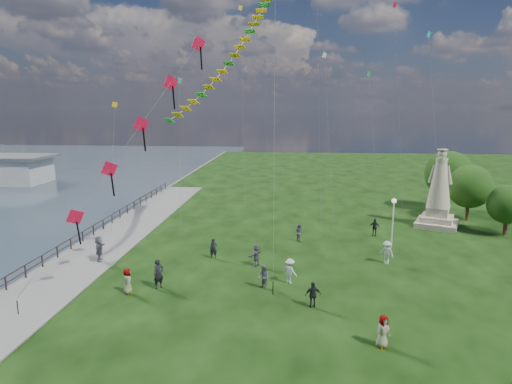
# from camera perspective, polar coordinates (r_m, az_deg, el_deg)

# --- Properties ---
(waterfront) EXTENTS (200.00, 200.00, 1.51)m
(waterfront) POSITION_cam_1_polar(r_m,az_deg,el_deg) (36.91, -22.67, -7.83)
(waterfront) COLOR #354450
(waterfront) RESTS_ON ground
(statue) EXTENTS (4.89, 4.89, 7.57)m
(statue) POSITION_cam_1_polar(r_m,az_deg,el_deg) (44.93, 23.18, -0.71)
(statue) COLOR beige
(statue) RESTS_ON ground
(lamppost) EXTENTS (0.39, 0.39, 4.18)m
(lamppost) POSITION_cam_1_polar(r_m,az_deg,el_deg) (36.62, 17.84, -2.63)
(lamppost) COLOR silver
(lamppost) RESTS_ON ground
(tree_row) EXTENTS (6.30, 13.93, 6.71)m
(tree_row) POSITION_cam_1_polar(r_m,az_deg,el_deg) (49.85, 25.94, 1.18)
(tree_row) COLOR #382314
(tree_row) RESTS_ON ground
(person_0) EXTENTS (0.82, 0.84, 1.94)m
(person_0) POSITION_cam_1_polar(r_m,az_deg,el_deg) (28.48, -12.86, -10.60)
(person_0) COLOR black
(person_0) RESTS_ON ground
(person_1) EXTENTS (0.87, 0.90, 1.59)m
(person_1) POSITION_cam_1_polar(r_m,az_deg,el_deg) (27.75, 1.00, -11.29)
(person_1) COLOR #595960
(person_1) RESTS_ON ground
(person_2) EXTENTS (1.22, 1.11, 1.70)m
(person_2) POSITION_cam_1_polar(r_m,az_deg,el_deg) (28.67, 4.55, -10.46)
(person_2) COLOR silver
(person_2) RESTS_ON ground
(person_3) EXTENTS (0.99, 0.65, 1.56)m
(person_3) POSITION_cam_1_polar(r_m,az_deg,el_deg) (25.62, 7.61, -13.42)
(person_3) COLOR black
(person_3) RESTS_ON ground
(person_4) EXTENTS (0.94, 0.82, 1.64)m
(person_4) POSITION_cam_1_polar(r_m,az_deg,el_deg) (22.48, 16.58, -17.38)
(person_4) COLOR #595960
(person_4) RESTS_ON ground
(person_5) EXTENTS (1.17, 1.90, 1.91)m
(person_5) POSITION_cam_1_polar(r_m,az_deg,el_deg) (34.36, -20.18, -7.25)
(person_5) COLOR #595960
(person_5) RESTS_ON ground
(person_6) EXTENTS (0.61, 0.44, 1.57)m
(person_6) POSITION_cam_1_polar(r_m,az_deg,el_deg) (33.25, -5.69, -7.51)
(person_6) COLOR black
(person_6) RESTS_ON ground
(person_7) EXTENTS (0.86, 0.87, 1.56)m
(person_7) POSITION_cam_1_polar(r_m,az_deg,el_deg) (37.40, 5.79, -5.40)
(person_7) COLOR #595960
(person_7) RESTS_ON ground
(person_8) EXTENTS (1.22, 1.19, 1.74)m
(person_8) POSITION_cam_1_polar(r_m,az_deg,el_deg) (33.42, 17.04, -7.71)
(person_8) COLOR silver
(person_8) RESTS_ON ground
(person_9) EXTENTS (1.03, 0.75, 1.58)m
(person_9) POSITION_cam_1_polar(r_m,az_deg,el_deg) (40.19, 15.51, -4.56)
(person_9) COLOR black
(person_9) RESTS_ON ground
(person_10) EXTENTS (0.81, 0.93, 1.62)m
(person_10) POSITION_cam_1_polar(r_m,az_deg,el_deg) (28.30, -16.77, -11.29)
(person_10) COLOR #595960
(person_10) RESTS_ON ground
(person_11) EXTENTS (1.33, 1.68, 1.67)m
(person_11) POSITION_cam_1_polar(r_m,az_deg,el_deg) (31.55, 0.04, -8.40)
(person_11) COLOR #595960
(person_11) RESTS_ON ground
(red_kite_train) EXTENTS (9.06, 9.35, 16.15)m
(red_kite_train) POSITION_cam_1_polar(r_m,az_deg,el_deg) (28.14, -15.40, 7.85)
(red_kite_train) COLOR black
(red_kite_train) RESTS_ON ground
(small_kites) EXTENTS (30.69, 15.67, 29.52)m
(small_kites) POSITION_cam_1_polar(r_m,az_deg,el_deg) (44.86, 5.94, 15.58)
(small_kites) COLOR #1CACA2
(small_kites) RESTS_ON ground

